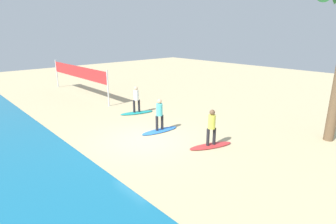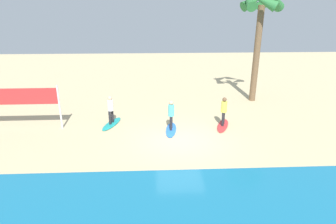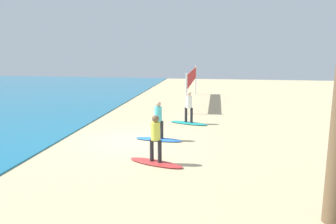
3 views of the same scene
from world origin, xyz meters
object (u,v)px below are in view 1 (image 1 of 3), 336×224
Objects in this scene: surfer_red at (212,125)px; surfer_teal at (136,97)px; surfboard_blue at (160,131)px; surfer_blue at (159,112)px; volleyball_net at (78,73)px; surfboard_red at (211,146)px; surfboard_teal at (137,113)px.

surfer_red and surfer_teal have the same top height.
surfer_blue reaches higher than surfboard_blue.
surfer_teal is (6.41, -0.56, 0.00)m from surfer_red.
surfer_teal is at bearing -176.59° from volleyball_net.
surfer_blue is 10.67m from volleyball_net.
volleyball_net is (7.21, 0.43, 0.75)m from surfer_teal.
surfboard_red is 0.23× the size of volleyball_net.
surfer_red reaches higher than surfboard_blue.
surfboard_blue is 1.28× the size of surfer_teal.
surfboard_red is 1.28× the size of surfer_teal.
volleyball_net is (10.62, -0.59, 1.74)m from surfboard_blue.
surfer_red is at bearing 174.97° from surfer_teal.
surfer_red is 13.64m from volleyball_net.
surfboard_red is 6.43m from surfboard_teal.
surfboard_teal is 0.99m from surfer_teal.
surfboard_red is 1.00× the size of surfboard_teal.
surfboard_red is 1.28× the size of surfer_red.
surfboard_blue is at bearing 0.00° from surfer_blue.
surfboard_blue is 3.70m from surfer_teal.
surfer_blue is (0.00, 0.00, 0.99)m from surfboard_blue.
surfer_blue is at bearing 91.57° from surfboard_teal.
surfboard_blue is at bearing 91.57° from surfboard_teal.
volleyball_net is at bearing 3.41° from surfer_teal.
volleyball_net is at bearing -70.57° from surfboard_red.
surfboard_teal is (3.41, -1.02, 0.00)m from surfboard_blue.
surfboard_teal is (3.41, -1.02, -0.99)m from surfer_blue.
surfboard_blue is at bearing 163.37° from surfer_teal.
surfboard_red is 0.99m from surfer_red.
volleyball_net reaches higher than surfboard_blue.
surfer_teal is (0.00, 0.00, 0.99)m from surfboard_teal.
surfer_teal is at bearing 0.00° from surfboard_teal.
volleyball_net is at bearing -86.42° from surfboard_blue.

